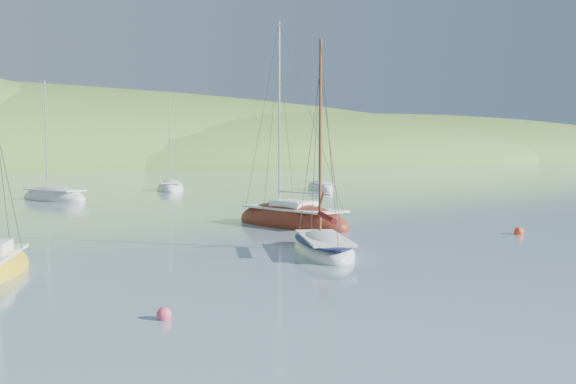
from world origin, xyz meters
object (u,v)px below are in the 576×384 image
sloop_red (291,222)px  distant_sloop_a (54,198)px  daysailer_white (323,248)px  distant_sloop_d (321,188)px  distant_sloop_b (171,189)px

sloop_red → distant_sloop_a: (-7.18, 26.60, -0.04)m
daysailer_white → sloop_red: size_ratio=0.76×
distant_sloop_a → distant_sloop_d: distant_sloop_a is taller
daysailer_white → distant_sloop_a: distant_sloop_a is taller
distant_sloop_d → daysailer_white: bearing=-104.5°
distant_sloop_d → sloop_red: bearing=-107.5°
daysailer_white → distant_sloop_d: daysailer_white is taller
sloop_red → distant_sloop_b: 34.58m
daysailer_white → sloop_red: sloop_red is taller
daysailer_white → sloop_red: 9.82m
sloop_red → distant_sloop_b: sloop_red is taller
sloop_red → distant_sloop_d: (20.53, 26.32, -0.06)m
distant_sloop_b → distant_sloop_a: bearing=-130.8°
daysailer_white → distant_sloop_b: 44.17m
distant_sloop_d → distant_sloop_b: bearing=172.0°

